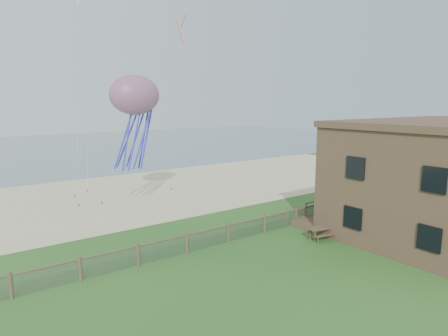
{
  "coord_description": "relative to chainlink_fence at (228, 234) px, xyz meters",
  "views": [
    {
      "loc": [
        -14.29,
        -12.72,
        8.57
      ],
      "look_at": [
        1.15,
        8.0,
        4.28
      ],
      "focal_mm": 32.0,
      "sensor_mm": 36.0,
      "label": 1
    }
  ],
  "objects": [
    {
      "name": "ground",
      "position": [
        0.0,
        -6.0,
        -0.55
      ],
      "size": [
        160.0,
        160.0,
        0.0
      ],
      "primitive_type": "plane",
      "color": "#23561D",
      "rests_on": "ground"
    },
    {
      "name": "sand_beach",
      "position": [
        0.0,
        16.0,
        -0.55
      ],
      "size": [
        72.0,
        20.0,
        0.02
      ],
      "primitive_type": "cube",
      "color": "#C7BC8F",
      "rests_on": "ground"
    },
    {
      "name": "ocean",
      "position": [
        0.0,
        60.0,
        -0.55
      ],
      "size": [
        160.0,
        68.0,
        0.02
      ],
      "primitive_type": "cube",
      "color": "slate",
      "rests_on": "ground"
    },
    {
      "name": "chainlink_fence",
      "position": [
        0.0,
        0.0,
        0.0
      ],
      "size": [
        36.2,
        0.2,
        1.25
      ],
      "primitive_type": null,
      "color": "#483A28",
      "rests_on": "ground"
    },
    {
      "name": "motel_deck",
      "position": [
        13.0,
        -1.0,
        -0.3
      ],
      "size": [
        15.0,
        2.0,
        0.5
      ],
      "primitive_type": "cube",
      "color": "brown",
      "rests_on": "ground"
    },
    {
      "name": "picnic_table",
      "position": [
        5.11,
        -3.0,
        -0.17
      ],
      "size": [
        2.01,
        1.67,
        0.75
      ],
      "primitive_type": null,
      "rotation": [
        0.0,
        0.0,
        -0.2
      ],
      "color": "brown",
      "rests_on": "ground"
    },
    {
      "name": "octopus_kite",
      "position": [
        -0.97,
        10.87,
        6.55
      ],
      "size": [
        4.51,
        3.88,
        7.82
      ],
      "primitive_type": null,
      "rotation": [
        0.0,
        0.0,
        -0.37
      ],
      "color": "orange"
    },
    {
      "name": "kite_red",
      "position": [
        3.74,
        11.13,
        14.19
      ],
      "size": [
        1.84,
        1.69,
        2.15
      ],
      "primitive_type": null,
      "rotation": [
        0.44,
        0.0,
        1.05
      ],
      "color": "#E64D28"
    }
  ]
}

